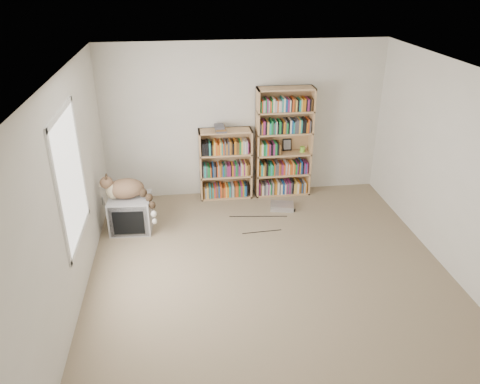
{
  "coord_description": "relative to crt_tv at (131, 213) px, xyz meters",
  "views": [
    {
      "loc": [
        -0.99,
        -4.67,
        3.5
      ],
      "look_at": [
        -0.26,
        1.0,
        0.72
      ],
      "focal_mm": 35.0,
      "sensor_mm": 36.0,
      "label": 1
    }
  ],
  "objects": [
    {
      "name": "window",
      "position": [
        -0.44,
        -1.25,
        1.15
      ],
      "size": [
        0.02,
        1.22,
        1.52
      ],
      "primitive_type": "cube",
      "color": "white",
      "rests_on": "wall_left"
    },
    {
      "name": "floor_cables",
      "position": [
        1.43,
        -0.16,
        -0.25
      ],
      "size": [
        1.2,
        0.7,
        0.01
      ],
      "primitive_type": null,
      "color": "black",
      "rests_on": "floor"
    },
    {
      "name": "framed_print",
      "position": [
        2.5,
        0.99,
        0.58
      ],
      "size": [
        0.15,
        0.05,
        0.2
      ],
      "primitive_type": "cube",
      "rotation": [
        -0.17,
        0.0,
        0.0
      ],
      "color": "black",
      "rests_on": "bookcase_tall"
    },
    {
      "name": "green_mug",
      "position": [
        2.74,
        0.89,
        0.53
      ],
      "size": [
        0.08,
        0.08,
        0.09
      ],
      "primitive_type": "cylinder",
      "color": "#7BC438",
      "rests_on": "bookcase_tall"
    },
    {
      "name": "wall_left",
      "position": [
        -0.45,
        -1.45,
        1.0
      ],
      "size": [
        0.02,
        5.0,
        2.5
      ],
      "primitive_type": "cube",
      "color": "silver",
      "rests_on": "floor"
    },
    {
      "name": "floor",
      "position": [
        1.8,
        -1.45,
        -0.25
      ],
      "size": [
        4.5,
        5.0,
        0.01
      ],
      "primitive_type": "cube",
      "color": "gray",
      "rests_on": "ground"
    },
    {
      "name": "bookcase_short",
      "position": [
        1.47,
        0.91,
        0.28
      ],
      "size": [
        0.84,
        0.3,
        1.16
      ],
      "color": "tan",
      "rests_on": "floor"
    },
    {
      "name": "dvd_player",
      "position": [
        2.31,
        0.32,
        -0.21
      ],
      "size": [
        0.41,
        0.33,
        0.08
      ],
      "primitive_type": "cube",
      "rotation": [
        0.0,
        0.0,
        -0.2
      ],
      "color": "silver",
      "rests_on": "floor"
    },
    {
      "name": "crt_tv",
      "position": [
        0.0,
        0.0,
        0.0
      ],
      "size": [
        0.61,
        0.57,
        0.51
      ],
      "rotation": [
        0.0,
        0.0,
        -0.06
      ],
      "color": "#A4A4A7",
      "rests_on": "floor"
    },
    {
      "name": "book_stack",
      "position": [
        1.39,
        0.85,
        0.95
      ],
      "size": [
        0.21,
        0.28,
        0.09
      ],
      "primitive_type": "cube",
      "color": "#D54D1C",
      "rests_on": "bookcase_short"
    },
    {
      "name": "bookcase_tall",
      "position": [
        2.43,
        0.9,
        0.6
      ],
      "size": [
        0.9,
        0.3,
        1.8
      ],
      "color": "tan",
      "rests_on": "floor"
    },
    {
      "name": "wall_front",
      "position": [
        1.8,
        -3.95,
        1.0
      ],
      "size": [
        4.5,
        0.02,
        2.5
      ],
      "primitive_type": "cube",
      "color": "silver",
      "rests_on": "floor"
    },
    {
      "name": "cat",
      "position": [
        0.02,
        -0.04,
        0.36
      ],
      "size": [
        0.79,
        0.56,
        0.62
      ],
      "rotation": [
        0.0,
        0.0,
        0.09
      ],
      "color": "#352215",
      "rests_on": "crt_tv"
    },
    {
      "name": "wall_back",
      "position": [
        1.8,
        1.05,
        1.0
      ],
      "size": [
        4.5,
        0.02,
        2.5
      ],
      "primitive_type": "cube",
      "color": "silver",
      "rests_on": "floor"
    },
    {
      "name": "ceiling",
      "position": [
        1.8,
        -1.45,
        2.25
      ],
      "size": [
        4.5,
        5.0,
        0.02
      ],
      "primitive_type": "cube",
      "color": "white",
      "rests_on": "wall_back"
    },
    {
      "name": "wall_right",
      "position": [
        4.05,
        -1.45,
        1.0
      ],
      "size": [
        0.02,
        5.0,
        2.5
      ],
      "primitive_type": "cube",
      "color": "silver",
      "rests_on": "floor"
    },
    {
      "name": "wall_outlet",
      "position": [
        -0.44,
        0.34,
        0.07
      ],
      "size": [
        0.01,
        0.08,
        0.13
      ],
      "primitive_type": "cube",
      "color": "silver",
      "rests_on": "wall_left"
    }
  ]
}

